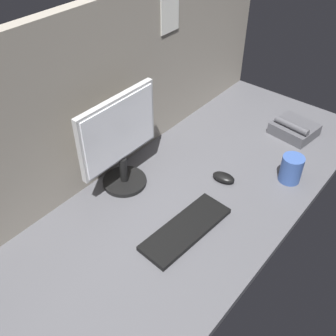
{
  "coord_description": "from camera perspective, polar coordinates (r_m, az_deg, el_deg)",
  "views": [
    {
      "loc": [
        -100.51,
        -66.65,
        110.55
      ],
      "look_at": [
        -7.14,
        0.0,
        14.0
      ],
      "focal_mm": 42.36,
      "sensor_mm": 36.0,
      "label": 1
    }
  ],
  "objects": [
    {
      "name": "ground_plane",
      "position": [
        1.65,
        4.3,
        -2.95
      ],
      "size": [
        180.0,
        80.0,
        3.0
      ],
      "primitive_type": "cube",
      "color": "#515156"
    },
    {
      "name": "cubicle_wall_back",
      "position": [
        1.63,
        -5.98,
        12.3
      ],
      "size": [
        180.0,
        5.5,
        69.95
      ],
      "color": "gray",
      "rests_on": "ground_plane"
    },
    {
      "name": "monitor",
      "position": [
        1.52,
        -6.96,
        4.02
      ],
      "size": [
        37.58,
        18.0,
        39.89
      ],
      "color": "black",
      "rests_on": "ground_plane"
    },
    {
      "name": "keyboard",
      "position": [
        1.46,
        2.58,
        -8.76
      ],
      "size": [
        37.85,
        15.68,
        2.0
      ],
      "primitive_type": "cube",
      "rotation": [
        0.0,
        0.0,
        -0.07
      ],
      "color": "black",
      "rests_on": "ground_plane"
    },
    {
      "name": "mouse",
      "position": [
        1.66,
        8.01,
        -1.36
      ],
      "size": [
        6.88,
        10.29,
        3.4
      ],
      "primitive_type": "ellipsoid",
      "rotation": [
        0.0,
        0.0,
        0.14
      ],
      "color": "black",
      "rests_on": "ground_plane"
    },
    {
      "name": "mug_ceramic_blue",
      "position": [
        1.7,
        17.35,
        -0.07
      ],
      "size": [
        12.83,
        8.94,
        11.78
      ],
      "color": "#38569E",
      "rests_on": "ground_plane"
    },
    {
      "name": "desk_phone",
      "position": [
        1.99,
        17.68,
        5.4
      ],
      "size": [
        19.28,
        21.01,
        8.8
      ],
      "color": "#4C4C51",
      "rests_on": "ground_plane"
    }
  ]
}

